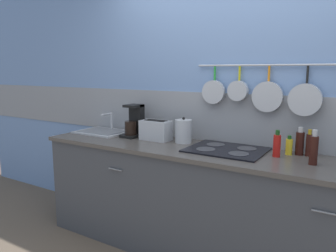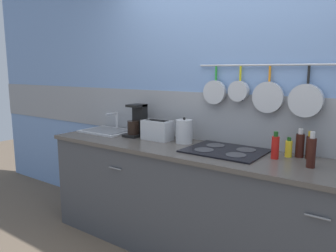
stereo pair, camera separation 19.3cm
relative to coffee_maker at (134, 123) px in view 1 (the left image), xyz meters
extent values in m
cube|color=#7293C6|center=(0.94, 0.22, 0.25)|extent=(7.20, 0.06, 2.60)
cube|color=gray|center=(0.94, 0.22, 0.09)|extent=(7.20, 0.07, 0.44)
cylinder|color=#B7BABF|center=(1.22, 0.17, 0.54)|extent=(1.24, 0.02, 0.02)
cylinder|color=green|center=(0.76, 0.17, 0.47)|extent=(0.02, 0.02, 0.12)
cylinder|color=#B7BABF|center=(0.76, 0.15, 0.31)|extent=(0.20, 0.04, 0.20)
cylinder|color=gold|center=(0.98, 0.17, 0.47)|extent=(0.02, 0.02, 0.12)
cylinder|color=#B7BABF|center=(0.98, 0.14, 0.33)|extent=(0.17, 0.05, 0.17)
cylinder|color=orange|center=(1.22, 0.17, 0.47)|extent=(0.02, 0.02, 0.12)
cylinder|color=#B7BABF|center=(1.22, 0.15, 0.29)|extent=(0.24, 0.04, 0.24)
cylinder|color=black|center=(1.50, 0.17, 0.47)|extent=(0.02, 0.02, 0.13)
cylinder|color=#B7BABF|center=(1.50, 0.14, 0.28)|extent=(0.24, 0.06, 0.24)
cube|color=#3F4247|center=(0.94, -0.14, -0.61)|extent=(3.21, 0.60, 0.89)
cylinder|color=slate|center=(0.14, -0.45, -0.33)|extent=(0.14, 0.01, 0.01)
cylinder|color=slate|center=(1.75, -0.45, -0.33)|extent=(0.14, 0.01, 0.01)
cube|color=#4C4742|center=(0.94, -0.14, -0.15)|extent=(3.25, 0.64, 0.03)
cube|color=#B7BABF|center=(-0.39, -0.03, -0.12)|extent=(0.51, 0.38, 0.01)
cube|color=slate|center=(-0.39, -0.03, -0.11)|extent=(0.43, 0.31, 0.00)
cylinder|color=#B7BABF|center=(-0.39, 0.11, -0.04)|extent=(0.03, 0.03, 0.19)
cylinder|color=#B7BABF|center=(-0.39, 0.04, 0.05)|extent=(0.02, 0.15, 0.02)
cube|color=black|center=(0.00, -0.03, -0.12)|extent=(0.15, 0.22, 0.02)
cube|color=black|center=(0.00, 0.04, 0.02)|extent=(0.14, 0.08, 0.31)
cylinder|color=black|center=(0.00, -0.06, -0.04)|extent=(0.11, 0.11, 0.13)
cube|color=black|center=(0.00, -0.01, 0.17)|extent=(0.14, 0.16, 0.02)
cube|color=#B7BABF|center=(0.27, -0.04, -0.04)|extent=(0.28, 0.15, 0.18)
cube|color=black|center=(0.27, -0.06, 0.05)|extent=(0.21, 0.03, 0.00)
cube|color=black|center=(0.27, -0.01, 0.05)|extent=(0.21, 0.03, 0.00)
cube|color=black|center=(0.13, -0.04, -0.01)|extent=(0.02, 0.02, 0.02)
cylinder|color=#B7BABF|center=(0.54, 0.00, -0.03)|extent=(0.15, 0.15, 0.20)
sphere|color=black|center=(0.54, 0.00, 0.09)|extent=(0.02, 0.02, 0.02)
cube|color=black|center=(0.98, -0.07, -0.12)|extent=(0.60, 0.48, 0.01)
cylinder|color=#38383D|center=(0.84, -0.17, -0.12)|extent=(0.15, 0.15, 0.00)
cylinder|color=#38383D|center=(1.11, -0.17, -0.12)|extent=(0.15, 0.15, 0.00)
cylinder|color=#38383D|center=(0.84, 0.02, -0.12)|extent=(0.15, 0.15, 0.00)
cylinder|color=#38383D|center=(1.11, 0.02, -0.12)|extent=(0.15, 0.15, 0.00)
cylinder|color=red|center=(1.36, -0.06, -0.05)|extent=(0.05, 0.05, 0.16)
cylinder|color=#194C19|center=(1.36, -0.06, 0.05)|extent=(0.03, 0.03, 0.04)
cylinder|color=yellow|center=(1.43, 0.05, -0.07)|extent=(0.05, 0.05, 0.12)
cylinder|color=#194C19|center=(1.43, 0.05, 0.00)|extent=(0.03, 0.03, 0.03)
cylinder|color=#33140F|center=(1.50, 0.09, -0.04)|extent=(0.06, 0.06, 0.17)
cylinder|color=beige|center=(1.50, 0.09, 0.06)|extent=(0.03, 0.03, 0.04)
cylinder|color=#33140F|center=(1.56, 0.08, -0.05)|extent=(0.05, 0.05, 0.17)
cylinder|color=#B28C19|center=(1.56, 0.08, 0.05)|extent=(0.03, 0.03, 0.04)
cylinder|color=#33140F|center=(1.62, -0.14, -0.03)|extent=(0.06, 0.06, 0.20)
cylinder|color=beige|center=(1.62, -0.14, 0.09)|extent=(0.03, 0.03, 0.04)
camera|label=1|loc=(1.92, -2.48, 0.50)|focal=35.00mm
camera|label=2|loc=(2.08, -2.37, 0.50)|focal=35.00mm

